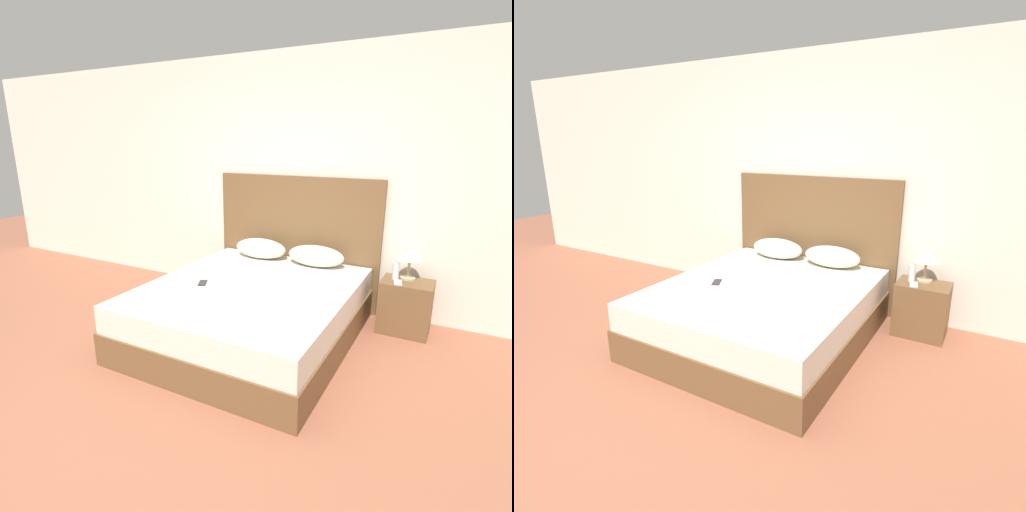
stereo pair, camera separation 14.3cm
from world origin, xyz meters
TOP-DOWN VIEW (x-y plane):
  - ground_plane at (0.00, 0.00)m, footprint 16.00×16.00m
  - wall_back at (0.00, 2.43)m, footprint 10.00×0.06m
  - bed at (0.03, 1.29)m, footprint 1.79×2.07m
  - headboard at (0.03, 2.35)m, footprint 1.88×0.05m
  - pillow_left at (-0.30, 2.12)m, footprint 0.60×0.31m
  - pillow_right at (0.35, 2.12)m, footprint 0.60×0.31m
  - phone_on_bed at (-0.39, 1.12)m, footprint 0.13×0.17m
  - nightstand at (1.28, 2.10)m, footprint 0.47×0.35m
  - table_lamp at (1.27, 2.17)m, footprint 0.25×0.25m
  - phone_on_nightstand at (1.20, 2.01)m, footprint 0.10×0.16m
  - toiletry_bottle at (1.16, 2.11)m, footprint 0.06×0.06m

SIDE VIEW (x-z plane):
  - ground_plane at x=0.00m, z-range 0.00..0.00m
  - nightstand at x=1.28m, z-range 0.00..0.51m
  - bed at x=0.03m, z-range 0.00..0.52m
  - phone_on_nightstand at x=1.20m, z-range 0.51..0.52m
  - phone_on_bed at x=-0.39m, z-range 0.52..0.53m
  - toiletry_bottle at x=1.16m, z-range 0.51..0.67m
  - pillow_left at x=-0.30m, z-range 0.52..0.74m
  - pillow_right at x=0.35m, z-range 0.52..0.74m
  - headboard at x=0.03m, z-range 0.00..1.42m
  - table_lamp at x=1.27m, z-range 0.60..0.93m
  - wall_back at x=0.00m, z-range 0.00..2.70m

